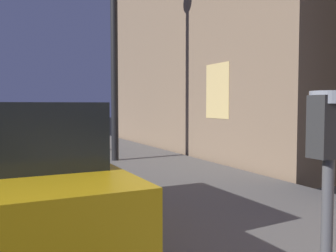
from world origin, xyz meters
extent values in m
cube|color=#333333|center=(4.29, 0.90, 1.31)|extent=(0.19, 0.11, 0.30)
cylinder|color=#999EA5|center=(4.29, 0.90, 1.45)|extent=(0.19, 0.19, 0.06)
cube|color=black|center=(4.23, 0.90, 1.35)|extent=(0.01, 0.08, 0.11)
cylinder|color=black|center=(3.75, 5.05, 0.33)|extent=(0.23, 0.66, 0.66)
cylinder|color=black|center=(3.79, 2.51, 0.33)|extent=(0.23, 0.66, 0.66)
cylinder|color=black|center=(3.66, 11.80, 0.33)|extent=(0.25, 0.67, 0.66)
cylinder|color=black|center=(3.76, 9.15, 0.33)|extent=(0.25, 0.67, 0.66)
cylinder|color=black|center=(5.35, 7.77, 2.54)|extent=(0.16, 0.16, 4.78)
cube|color=#F2D17F|center=(7.32, 6.55, 1.71)|extent=(0.06, 0.90, 1.20)
camera|label=1|loc=(2.83, -0.37, 1.41)|focal=39.94mm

